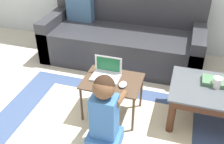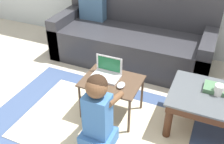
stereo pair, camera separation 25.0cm
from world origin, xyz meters
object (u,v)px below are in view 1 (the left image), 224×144
(laptop, at_px, (106,74))
(cup_on_table, at_px, (217,82))
(person_seated, at_px, (105,114))
(laptop_desk, at_px, (112,84))
(computer_mouse, at_px, (123,84))
(couch, at_px, (122,37))
(book_on_table, at_px, (216,82))

(laptop, bearing_deg, cup_on_table, 8.85)
(laptop, height_order, cup_on_table, laptop)
(person_seated, bearing_deg, laptop_desk, 97.98)
(computer_mouse, height_order, person_seated, person_seated)
(laptop_desk, bearing_deg, laptop, 153.94)
(couch, xyz_separation_m, laptop_desk, (0.20, -1.14, 0.05))
(couch, xyz_separation_m, book_on_table, (1.14, -0.89, 0.11))
(couch, xyz_separation_m, laptop, (0.13, -1.11, 0.14))
(laptop_desk, distance_m, person_seated, 0.42)
(laptop, relative_size, person_seated, 0.37)
(laptop_desk, height_order, book_on_table, book_on_table)
(couch, height_order, laptop_desk, couch)
(cup_on_table, distance_m, book_on_table, 0.06)
(couch, relative_size, computer_mouse, 19.63)
(laptop, relative_size, computer_mouse, 2.58)
(laptop, bearing_deg, couch, 96.71)
(person_seated, bearing_deg, laptop, 106.13)
(computer_mouse, bearing_deg, person_seated, -99.47)
(person_seated, distance_m, cup_on_table, 1.08)
(computer_mouse, relative_size, person_seated, 0.14)
(cup_on_table, bearing_deg, book_on_table, 96.40)
(person_seated, bearing_deg, computer_mouse, 80.53)
(couch, bearing_deg, laptop_desk, -79.94)
(couch, xyz_separation_m, person_seated, (0.26, -1.56, 0.05))
(laptop, xyz_separation_m, person_seated, (0.13, -0.45, -0.09))
(person_seated, bearing_deg, book_on_table, 37.07)
(couch, relative_size, book_on_table, 8.35)
(couch, height_order, cup_on_table, couch)
(laptop_desk, xyz_separation_m, person_seated, (0.06, -0.42, -0.01))
(book_on_table, bearing_deg, computer_mouse, -159.49)
(couch, distance_m, book_on_table, 1.45)
(cup_on_table, relative_size, book_on_table, 0.39)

